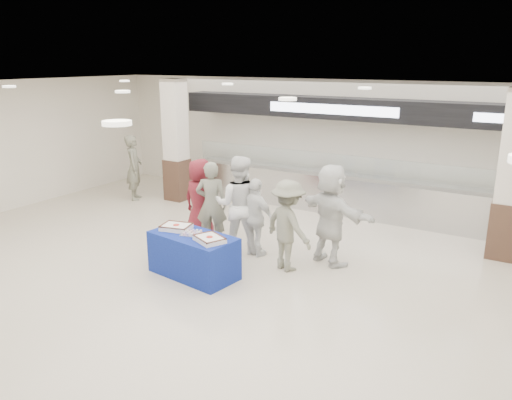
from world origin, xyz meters
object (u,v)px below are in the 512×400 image
Objects in this scene: display_table at (194,255)px; soldier_a at (212,204)px; chef_short at (256,218)px; civilian_white at (331,215)px; cupcake_tray at (192,233)px; soldier_bg at (134,167)px; soldier_b at (288,226)px; sheet_cake_left at (176,227)px; sheet_cake_right at (210,239)px; chef_tall at (239,204)px; civilian_maroon at (200,200)px.

soldier_a is (-0.60, 1.38, 0.50)m from display_table.
civilian_white is (1.37, 0.39, 0.18)m from chef_short.
cupcake_tray is 5.42m from soldier_bg.
display_table is at bearing -162.28° from soldier_bg.
civilian_white reaches higher than soldier_b.
cupcake_tray is (0.42, -0.07, -0.02)m from sheet_cake_left.
soldier_b is (0.84, 1.20, 0.03)m from sheet_cake_right.
display_table is 0.89× the size of soldier_a.
chef_tall reaches higher than display_table.
cupcake_tray is at bearing 89.20° from soldier_a.
cupcake_tray is 1.69m from soldier_b.
soldier_a is 0.99× the size of soldier_bg.
soldier_b is (1.72, 1.01, 0.03)m from sheet_cake_left.
soldier_b reaches higher than display_table.
civilian_white reaches higher than cupcake_tray.
chef_short is 0.81× the size of civilian_white.
cupcake_tray is at bearing 125.45° from civilian_maroon.
soldier_b is (0.83, -0.27, 0.06)m from chef_short.
cupcake_tray is at bearing 156.65° from display_table.
chef_short is at bearing 40.44° from civilian_white.
civilian_white reaches higher than chef_short.
display_table is at bearing 83.27° from chef_short.
soldier_bg reaches higher than cupcake_tray.
sheet_cake_left is 0.31× the size of civilian_white.
sheet_cake_right is at bearing -6.32° from display_table.
chef_tall reaches higher than civilian_maroon.
sheet_cake_right is 0.40× the size of chef_short.
sheet_cake_right is (0.87, -0.19, -0.00)m from sheet_cake_left.
display_table is 1.58m from soldier_a.
chef_tall is (1.04, -0.15, 0.09)m from civilian_maroon.
sheet_cake_left is at bearing 45.33° from chef_tall.
soldier_bg is at bearing 142.69° from sheet_cake_left.
display_table is 0.82× the size of civilian_white.
civilian_maroon is 0.90× the size of chef_tall.
civilian_maroon is at bearing 111.29° from sheet_cake_left.
display_table is at bearing 62.12° from soldier_b.
display_table is 0.62m from sheet_cake_left.
civilian_maroon is 0.98× the size of soldier_bg.
soldier_a is 0.92× the size of civilian_white.
soldier_a is 4.23m from soldier_bg.
chef_tall reaches higher than civilian_white.
civilian_white is at bearing 36.55° from sheet_cake_left.
civilian_white is (0.53, 0.66, 0.11)m from soldier_b.
civilian_maroon is 1.47m from chef_short.
civilian_white reaches higher than display_table.
soldier_bg reaches higher than sheet_cake_left.
soldier_bg reaches higher than civilian_maroon.
sheet_cake_left is at bearing 167.44° from sheet_cake_right.
chef_tall is at bearing 104.87° from sheet_cake_right.
display_table is at bearing 165.78° from sheet_cake_right.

